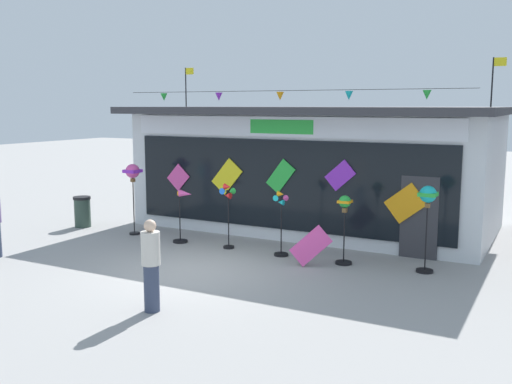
{
  "coord_description": "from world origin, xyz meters",
  "views": [
    {
      "loc": [
        7.17,
        -10.48,
        3.66
      ],
      "look_at": [
        0.18,
        2.57,
        1.44
      ],
      "focal_mm": 40.52,
      "sensor_mm": 36.0,
      "label": 1
    }
  ],
  "objects_px": {
    "wind_spinner_far_left": "(133,175)",
    "wind_spinner_right": "(345,217)",
    "kite_shop_building": "(317,166)",
    "display_kite_on_ground": "(311,246)",
    "wind_spinner_center_right": "(281,219)",
    "trash_bin": "(82,212)",
    "wind_spinner_left": "(183,212)",
    "person_near_camera": "(151,265)",
    "wind_spinner_far_right": "(428,204)",
    "wind_spinner_center_left": "(228,203)"
  },
  "relations": [
    {
      "from": "wind_spinner_far_left",
      "to": "trash_bin",
      "type": "xyz_separation_m",
      "value": [
        -2.08,
        0.09,
        -1.24
      ]
    },
    {
      "from": "wind_spinner_center_left",
      "to": "person_near_camera",
      "type": "relative_size",
      "value": 1.01
    },
    {
      "from": "wind_spinner_center_right",
      "to": "trash_bin",
      "type": "xyz_separation_m",
      "value": [
        -6.82,
        0.26,
        -0.46
      ]
    },
    {
      "from": "wind_spinner_far_right",
      "to": "wind_spinner_right",
      "type": "bearing_deg",
      "value": -173.36
    },
    {
      "from": "wind_spinner_center_left",
      "to": "wind_spinner_left",
      "type": "bearing_deg",
      "value": -178.67
    },
    {
      "from": "kite_shop_building",
      "to": "trash_bin",
      "type": "relative_size",
      "value": 11.38
    },
    {
      "from": "display_kite_on_ground",
      "to": "wind_spinner_far_right",
      "type": "bearing_deg",
      "value": 17.1
    },
    {
      "from": "wind_spinner_left",
      "to": "wind_spinner_far_right",
      "type": "xyz_separation_m",
      "value": [
        6.33,
        0.25,
        0.7
      ]
    },
    {
      "from": "kite_shop_building",
      "to": "wind_spinner_center_right",
      "type": "height_order",
      "value": "kite_shop_building"
    },
    {
      "from": "person_near_camera",
      "to": "display_kite_on_ground",
      "type": "relative_size",
      "value": 1.86
    },
    {
      "from": "wind_spinner_far_left",
      "to": "wind_spinner_right",
      "type": "bearing_deg",
      "value": -1.26
    },
    {
      "from": "wind_spinner_far_right",
      "to": "display_kite_on_ground",
      "type": "relative_size",
      "value": 2.15
    },
    {
      "from": "trash_bin",
      "to": "display_kite_on_ground",
      "type": "distance_m",
      "value": 7.86
    },
    {
      "from": "kite_shop_building",
      "to": "wind_spinner_right",
      "type": "relative_size",
      "value": 6.54
    },
    {
      "from": "kite_shop_building",
      "to": "display_kite_on_ground",
      "type": "relative_size",
      "value": 11.72
    },
    {
      "from": "wind_spinner_far_right",
      "to": "person_near_camera",
      "type": "bearing_deg",
      "value": -128.28
    },
    {
      "from": "wind_spinner_far_left",
      "to": "wind_spinner_center_right",
      "type": "xyz_separation_m",
      "value": [
        4.74,
        -0.17,
        -0.78
      ]
    },
    {
      "from": "wind_spinner_left",
      "to": "person_near_camera",
      "type": "height_order",
      "value": "person_near_camera"
    },
    {
      "from": "wind_spinner_right",
      "to": "display_kite_on_ground",
      "type": "distance_m",
      "value": 1.03
    },
    {
      "from": "wind_spinner_right",
      "to": "trash_bin",
      "type": "height_order",
      "value": "wind_spinner_right"
    },
    {
      "from": "kite_shop_building",
      "to": "wind_spinner_far_left",
      "type": "xyz_separation_m",
      "value": [
        -4.09,
        -3.72,
        -0.12
      ]
    },
    {
      "from": "wind_spinner_center_left",
      "to": "person_near_camera",
      "type": "xyz_separation_m",
      "value": [
        1.16,
        -4.59,
        -0.33
      ]
    },
    {
      "from": "wind_spinner_left",
      "to": "kite_shop_building",
      "type": "bearing_deg",
      "value": 59.97
    },
    {
      "from": "person_near_camera",
      "to": "trash_bin",
      "type": "bearing_deg",
      "value": 141.7
    },
    {
      "from": "kite_shop_building",
      "to": "wind_spinner_center_right",
      "type": "relative_size",
      "value": 6.56
    },
    {
      "from": "wind_spinner_right",
      "to": "wind_spinner_far_right",
      "type": "xyz_separation_m",
      "value": [
        1.82,
        0.21,
        0.42
      ]
    },
    {
      "from": "kite_shop_building",
      "to": "person_near_camera",
      "type": "bearing_deg",
      "value": -88.07
    },
    {
      "from": "wind_spinner_far_left",
      "to": "wind_spinner_right",
      "type": "height_order",
      "value": "wind_spinner_far_left"
    },
    {
      "from": "person_near_camera",
      "to": "display_kite_on_ground",
      "type": "height_order",
      "value": "person_near_camera"
    },
    {
      "from": "wind_spinner_center_left",
      "to": "person_near_camera",
      "type": "bearing_deg",
      "value": -75.83
    },
    {
      "from": "wind_spinner_left",
      "to": "wind_spinner_right",
      "type": "height_order",
      "value": "wind_spinner_right"
    },
    {
      "from": "wind_spinner_center_left",
      "to": "kite_shop_building",
      "type": "bearing_deg",
      "value": 77.23
    },
    {
      "from": "wind_spinner_far_left",
      "to": "wind_spinner_right",
      "type": "xyz_separation_m",
      "value": [
        6.35,
        -0.14,
        -0.59
      ]
    },
    {
      "from": "wind_spinner_left",
      "to": "person_near_camera",
      "type": "bearing_deg",
      "value": -60.95
    },
    {
      "from": "wind_spinner_left",
      "to": "person_near_camera",
      "type": "relative_size",
      "value": 0.86
    },
    {
      "from": "wind_spinner_center_left",
      "to": "wind_spinner_far_right",
      "type": "xyz_separation_m",
      "value": [
        4.95,
        0.21,
        0.35
      ]
    },
    {
      "from": "person_near_camera",
      "to": "trash_bin",
      "type": "height_order",
      "value": "person_near_camera"
    },
    {
      "from": "wind_spinner_right",
      "to": "trash_bin",
      "type": "relative_size",
      "value": 1.74
    },
    {
      "from": "wind_spinner_center_left",
      "to": "wind_spinner_right",
      "type": "distance_m",
      "value": 3.14
    },
    {
      "from": "kite_shop_building",
      "to": "wind_spinner_far_right",
      "type": "height_order",
      "value": "kite_shop_building"
    },
    {
      "from": "wind_spinner_far_left",
      "to": "wind_spinner_left",
      "type": "distance_m",
      "value": 2.04
    },
    {
      "from": "wind_spinner_far_right",
      "to": "trash_bin",
      "type": "xyz_separation_m",
      "value": [
        -10.25,
        0.02,
        -1.06
      ]
    },
    {
      "from": "wind_spinner_center_right",
      "to": "wind_spinner_right",
      "type": "xyz_separation_m",
      "value": [
        1.62,
        0.03,
        0.19
      ]
    },
    {
      "from": "wind_spinner_far_right",
      "to": "display_kite_on_ground",
      "type": "xyz_separation_m",
      "value": [
        -2.42,
        -0.75,
        -1.06
      ]
    },
    {
      "from": "trash_bin",
      "to": "wind_spinner_right",
      "type": "bearing_deg",
      "value": -1.55
    },
    {
      "from": "wind_spinner_far_right",
      "to": "display_kite_on_ground",
      "type": "height_order",
      "value": "wind_spinner_far_right"
    },
    {
      "from": "wind_spinner_center_right",
      "to": "person_near_camera",
      "type": "height_order",
      "value": "person_near_camera"
    },
    {
      "from": "kite_shop_building",
      "to": "trash_bin",
      "type": "distance_m",
      "value": 7.29
    },
    {
      "from": "wind_spinner_right",
      "to": "person_near_camera",
      "type": "distance_m",
      "value": 5.01
    },
    {
      "from": "person_near_camera",
      "to": "trash_bin",
      "type": "distance_m",
      "value": 8.07
    }
  ]
}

